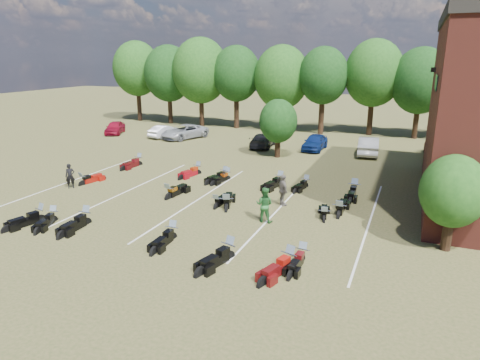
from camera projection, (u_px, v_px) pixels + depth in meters
The scene contains 36 objects.
ground at pixel (223, 224), 22.15m from camera, with size 160.00×160.00×0.00m, color brown.
car_0 at pixel (115, 128), 47.39m from camera, with size 1.63×4.05×1.38m, color maroon.
car_1 at pixel (165, 131), 45.34m from camera, with size 1.37×3.91×1.29m, color silver.
car_2 at pixel (185, 132), 44.61m from camera, with size 2.40×5.20×1.44m, color #92939A.
car_3 at pixel (263, 140), 40.41m from camera, with size 1.83×4.50×1.31m, color black.
car_4 at pixel (315, 142), 39.24m from camera, with size 1.71×4.25×1.45m, color navy.
car_5 at pixel (368, 146), 37.33m from camera, with size 1.68×4.82×1.59m, color beige.
car_6 at pixel (441, 150), 36.11m from camera, with size 2.39×5.18×1.44m, color #5C0519.
car_7 at pixel (460, 156), 34.06m from camera, with size 1.79×4.40×1.28m, color #37363B.
person_black at pixel (70, 176), 27.89m from camera, with size 0.59×0.39×1.63m, color black.
person_green at pixel (264, 205), 22.17m from camera, with size 0.91×0.71×1.86m, color #246129.
person_grey at pixel (283, 190), 24.56m from camera, with size 1.09×0.45×1.86m, color #59534D.
motorcycle_0 at pixel (41, 221), 22.48m from camera, with size 0.76×2.40×1.34m, color black, non-canonical shape.
motorcycle_1 at pixel (86, 224), 22.05m from camera, with size 0.79×2.47×1.38m, color black, non-canonical shape.
motorcycle_2 at pixel (54, 222), 22.41m from camera, with size 0.69×2.16×1.20m, color black, non-canonical shape.
motorcycle_3 at pixel (172, 239), 20.26m from camera, with size 0.73×2.30×1.28m, color black, non-canonical shape.
motorcycle_4 at pixel (229, 259), 18.33m from camera, with size 0.80×2.50×1.39m, color black, non-canonical shape.
motorcycle_5 at pixel (302, 262), 18.06m from camera, with size 0.68×2.15×1.20m, color black, non-canonical shape.
motorcycle_6 at pixel (288, 268), 17.51m from camera, with size 0.77×2.43×1.35m, color #4F0B0C, non-canonical shape.
motorcycle_7 at pixel (83, 185), 28.75m from camera, with size 0.71×2.23×1.24m, color maroon, non-canonical shape.
motorcycle_8 at pixel (169, 199), 26.01m from camera, with size 0.79×2.47×1.38m, color black, non-canonical shape.
motorcycle_10 at pixel (216, 208), 24.41m from camera, with size 0.68×2.12×1.18m, color black, non-canonical shape.
motorcycle_11 at pixel (226, 210), 24.06m from camera, with size 0.80×2.52×1.41m, color black, non-canonical shape.
motorcycle_12 at pixel (324, 221), 22.51m from camera, with size 0.66×2.08×1.16m, color black, non-canonical shape.
motorcycle_13 at pixel (339, 217), 23.06m from camera, with size 0.78×2.45×1.36m, color black, non-canonical shape.
motorcycle_14 at pixel (139, 165), 33.88m from camera, with size 0.78×2.44×1.36m, color #3F090C, non-canonical shape.
motorcycle_15 at pixel (198, 174), 31.35m from camera, with size 0.75×2.36×1.32m, color maroon, non-canonical shape.
motorcycle_16 at pixel (224, 179), 30.07m from camera, with size 0.74×2.32×1.30m, color black, non-canonical shape.
motorcycle_17 at pixel (227, 180), 29.94m from camera, with size 0.70×2.19×1.22m, color black, non-canonical shape.
motorcycle_18 at pixel (279, 185), 28.64m from camera, with size 0.79×2.47×1.37m, color black, non-canonical shape.
motorcycle_19 at pixel (305, 187), 28.26m from camera, with size 0.66×2.07×1.16m, color black, non-canonical shape.
motorcycle_20 at pixel (354, 194), 26.80m from camera, with size 0.80×2.51×1.40m, color black, non-canonical shape.
tree_line at pixel (325, 75), 46.47m from camera, with size 56.00×6.00×9.79m.
young_tree_near_building at pixel (453, 191), 18.41m from camera, with size 2.80×2.80×4.16m.
young_tree_midfield at pixel (278, 121), 35.76m from camera, with size 3.20×3.20×4.70m.
parking_lines at pixel (199, 199), 25.91m from camera, with size 20.10×14.00×0.01m.
Camera 1 is at (8.70, -18.72, 8.38)m, focal length 32.00 mm.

